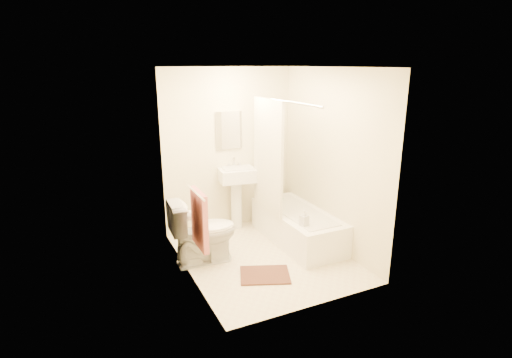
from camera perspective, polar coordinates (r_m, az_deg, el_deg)
name	(u,v)px	position (r m, az deg, el deg)	size (l,w,h in m)	color
floor	(264,257)	(5.33, 1.17, -11.07)	(2.40, 2.40, 0.00)	beige
ceiling	(265,67)	(4.74, 1.35, 15.70)	(2.40, 2.40, 0.00)	white
wall_back	(229,150)	(5.96, -3.92, 4.15)	(2.00, 0.02, 2.40)	beige
wall_left	(185,178)	(4.55, -10.08, 0.12)	(0.02, 2.40, 2.40)	beige
wall_right	(332,160)	(5.41, 10.79, 2.63)	(0.02, 2.40, 2.40)	beige
mirror	(229,130)	(5.89, -3.91, 6.97)	(0.40, 0.03, 0.55)	white
curtain_rod	(283,101)	(4.98, 3.93, 11.08)	(0.03, 0.03, 1.70)	silver
shower_curtain	(268,156)	(5.46, 1.73, 3.26)	(0.04, 0.80, 1.55)	silver
towel_bar	(196,192)	(4.36, -8.62, -1.90)	(0.02, 0.02, 0.60)	silver
towel	(199,219)	(4.48, -8.08, -5.75)	(0.06, 0.45, 0.66)	#CC7266
toilet_paper	(190,215)	(4.84, -9.37, -5.12)	(0.12, 0.12, 0.11)	white
toilet	(203,232)	(5.09, -7.52, -7.47)	(0.47, 0.84, 0.82)	white
sink	(237,196)	(6.04, -2.77, -2.40)	(0.53, 0.42, 1.03)	white
bathtub	(297,226)	(5.73, 5.92, -6.68)	(0.69, 1.58, 0.45)	white
bath_mat	(265,275)	(4.90, 1.28, -13.53)	(0.58, 0.44, 0.02)	#562620
soap_bottle	(304,218)	(5.13, 6.91, -5.57)	(0.09, 0.10, 0.21)	white
scrub_brush	(278,197)	(6.13, 3.23, -2.64)	(0.06, 0.21, 0.04)	green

